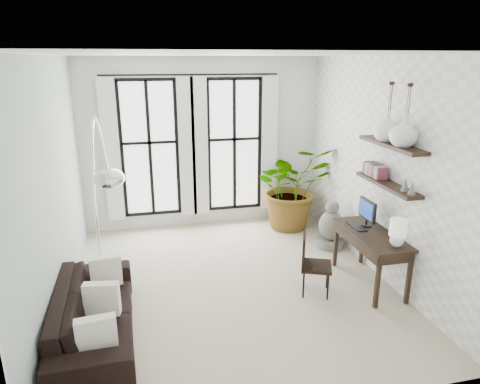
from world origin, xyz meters
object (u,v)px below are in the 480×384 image
object	(u,v)px
arc_lamp	(97,159)
buddha	(331,228)
plant	(292,187)
desk_chair	(311,260)
desk	(373,238)
sofa	(94,314)

from	to	relation	value
arc_lamp	buddha	world-z (taller)	arc_lamp
buddha	plant	bearing A→B (deg)	107.93
desk_chair	buddha	world-z (taller)	desk_chair
desk	buddha	bearing A→B (deg)	89.60
desk	desk_chair	distance (m)	0.95
sofa	buddha	bearing A→B (deg)	-66.85
desk_chair	desk	bearing A→B (deg)	22.20
sofa	arc_lamp	xyz separation A→B (m)	(0.10, 1.00, 1.61)
plant	arc_lamp	world-z (taller)	arc_lamp
desk	arc_lamp	size ratio (longest dim) A/B	0.54
plant	arc_lamp	size ratio (longest dim) A/B	0.66
plant	desk_chair	bearing A→B (deg)	-103.45
sofa	arc_lamp	size ratio (longest dim) A/B	0.88
desk	sofa	bearing A→B (deg)	-173.92
plant	buddha	distance (m)	1.21
buddha	desk	bearing A→B (deg)	-90.40
sofa	arc_lamp	world-z (taller)	arc_lamp
sofa	desk_chair	distance (m)	2.86
plant	desk	distance (m)	2.45
arc_lamp	buddha	bearing A→B (deg)	11.67
plant	desk	xyz separation A→B (m)	(0.34, -2.42, -0.07)
arc_lamp	plant	bearing A→B (deg)	28.83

